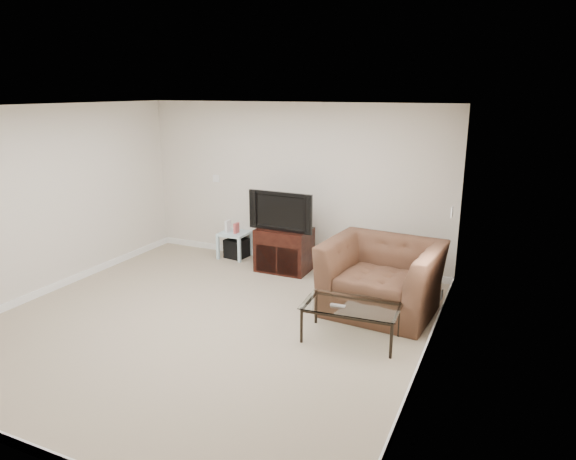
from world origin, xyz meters
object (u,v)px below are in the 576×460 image
at_px(recliner, 382,265).
at_px(coffee_table, 351,322).
at_px(tv_stand, 284,250).
at_px(side_table, 235,245).
at_px(subwoofer, 237,248).
at_px(television, 283,210).

relative_size(recliner, coffee_table, 1.30).
bearing_deg(coffee_table, tv_stand, 132.85).
relative_size(side_table, recliner, 0.32).
distance_m(subwoofer, recliner, 2.95).
bearing_deg(coffee_table, side_table, 143.04).
distance_m(tv_stand, recliner, 1.94).
bearing_deg(tv_stand, television, -90.00).
bearing_deg(tv_stand, recliner, -26.86).
distance_m(television, side_table, 1.28).
height_order(tv_stand, subwoofer, tv_stand).
height_order(tv_stand, side_table, tv_stand).
bearing_deg(coffee_table, recliner, 83.70).
xyz_separation_m(recliner, coffee_table, (-0.10, -0.90, -0.39)).
relative_size(side_table, coffee_table, 0.42).
bearing_deg(coffee_table, subwoofer, 142.51).
height_order(subwoofer, recliner, recliner).
relative_size(tv_stand, recliner, 0.58).
height_order(television, recliner, television).
height_order(television, subwoofer, television).
height_order(television, side_table, television).
xyz_separation_m(side_table, recliner, (2.73, -1.08, 0.38)).
bearing_deg(side_table, subwoofer, 34.49).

